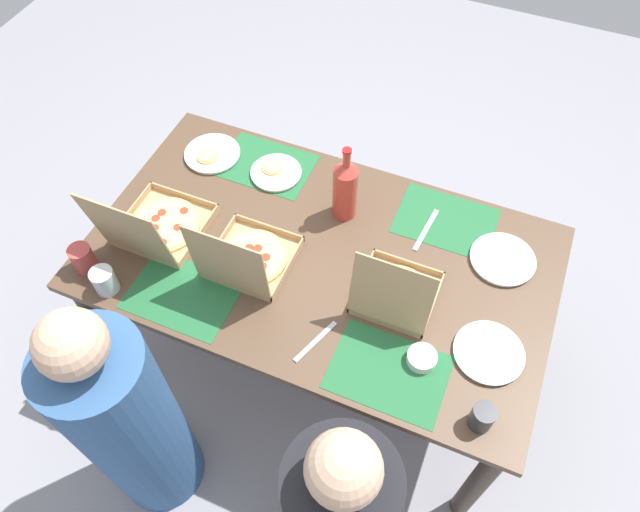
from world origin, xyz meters
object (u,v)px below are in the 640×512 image
Objects in this scene: plate_near_left at (276,172)px; condiment_bowl at (422,358)px; cup_clear_left at (482,417)px; soda_bottle at (345,189)px; pizza_box_center at (157,226)px; plate_far_left at (489,353)px; diner_right_seat at (130,423)px; pizza_box_edge_far at (395,294)px; cup_spare at (83,259)px; plate_near_right at (212,154)px; plate_far_right at (503,260)px; cup_clear_right at (104,281)px; pizza_box_corner_right at (247,259)px.

condiment_bowl reaches higher than plate_near_left.
cup_clear_left is (-0.98, 0.67, 0.04)m from plate_near_left.
pizza_box_center is at bearing 31.63° from soda_bottle.
plate_far_left is (-0.95, 0.44, -0.00)m from plate_near_left.
cup_clear_left is 0.96× the size of condiment_bowl.
plate_far_left is 1.18m from diner_right_seat.
soda_bottle reaches higher than pizza_box_edge_far.
cup_spare is 1.39m from cup_clear_left.
cup_spare is (0.14, 0.65, 0.04)m from plate_near_right.
plate_near_left is 0.35m from soda_bottle.
pizza_box_center is 1.23m from plate_far_right.
pizza_box_edge_far is 1.30× the size of plate_near_right.
plate_near_right is 0.69m from cup_clear_right.
diner_right_seat reaches higher than cup_clear_left.
cup_clear_left is 0.25m from condiment_bowl.
plate_far_left is 2.08× the size of cup_spare.
pizza_box_center is 0.68m from diner_right_seat.
cup_spare is at bearing 15.40° from pizza_box_edge_far.
plate_far_left is 2.48× the size of cup_clear_left.
pizza_box_center is 1.50× the size of plate_far_right.
diner_right_seat reaches higher than pizza_box_center.
plate_near_right is at bearing -27.44° from condiment_bowl.
soda_bottle is (0.60, 0.01, 0.12)m from plate_far_right.
pizza_box_corner_right is 0.89m from plate_far_right.
plate_far_right is at bearing -152.54° from cup_clear_right.
pizza_box_edge_far is 3.08× the size of condiment_bowl.
pizza_box_center reaches higher than condiment_bowl.
condiment_bowl is at bearing 72.52° from plate_far_right.
cup_spare is at bearing 8.83° from plate_far_left.
cup_clear_right is at bearing 8.13° from condiment_bowl.
plate_near_left is at bearing -122.34° from cup_spare.
cup_spare is (1.33, 0.59, 0.05)m from plate_far_right.
plate_near_right is 2.47× the size of cup_clear_left.
plate_near_right is 1.07m from diner_right_seat.
cup_clear_right is at bearing -53.56° from diner_right_seat.
plate_far_left is at bearing 149.96° from soda_bottle.
plate_near_right is 0.99× the size of plate_far_left.
pizza_box_corner_right is 0.85m from plate_far_left.
condiment_bowl is at bearing -30.08° from cup_clear_left.
pizza_box_center is at bearing 4.00° from pizza_box_edge_far.
condiment_bowl is 0.97m from diner_right_seat.
plate_far_left is at bearing 179.43° from pizza_box_corner_right.
pizza_box_corner_right is 2.88× the size of cup_spare.
cup_spare is at bearing 38.28° from soda_bottle.
plate_far_left is (-0.85, 0.01, -0.04)m from pizza_box_corner_right.
pizza_box_corner_right reaches higher than plate_near_right.
pizza_box_center is at bearing -0.47° from plate_far_left.
cup_clear_left reaches higher than plate_far_right.
pizza_box_center is 1.21m from plate_far_left.
pizza_box_edge_far is 0.43m from soda_bottle.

